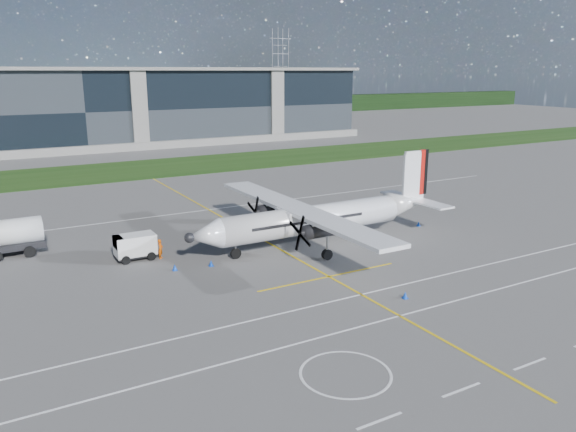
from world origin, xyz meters
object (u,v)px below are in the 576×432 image
at_px(ground_crew_person, 160,247).
at_px(safety_cone_tail, 419,224).
at_px(safety_cone_portwing, 405,295).
at_px(safety_cone_fwd, 175,267).
at_px(baggage_tug, 135,247).
at_px(turboprop_aircraft, 320,202).
at_px(safety_cone_nose_port, 211,263).
at_px(pylon_east, 280,70).

xyz_separation_m(ground_crew_person, safety_cone_tail, (25.22, -3.02, -0.68)).
relative_size(ground_crew_person, safety_cone_portwing, 3.71).
xyz_separation_m(safety_cone_portwing, safety_cone_fwd, (-11.78, 13.02, 0.00)).
height_order(baggage_tug, safety_cone_portwing, baggage_tug).
bearing_deg(safety_cone_portwing, turboprop_aircraft, 82.79).
height_order(turboprop_aircraft, safety_cone_portwing, turboprop_aircraft).
relative_size(turboprop_aircraft, safety_cone_nose_port, 50.88).
distance_m(turboprop_aircraft, baggage_tug, 16.08).
relative_size(pylon_east, safety_cone_tail, 60.00).
distance_m(pylon_east, safety_cone_fwd, 175.50).
xyz_separation_m(pylon_east, ground_crew_person, (-91.65, -145.62, -14.07)).
height_order(pylon_east, safety_cone_nose_port, pylon_east).
height_order(turboprop_aircraft, baggage_tug, turboprop_aircraft).
relative_size(safety_cone_portwing, safety_cone_tail, 1.00).
distance_m(safety_cone_tail, safety_cone_nose_port, 22.37).
bearing_deg(safety_cone_portwing, safety_cone_fwd, 132.13).
distance_m(turboprop_aircraft, safety_cone_nose_port, 11.25).
bearing_deg(safety_cone_nose_port, safety_cone_portwing, -54.45).
bearing_deg(baggage_tug, pylon_east, 57.15).
bearing_deg(baggage_tug, ground_crew_person, -24.93).
xyz_separation_m(safety_cone_tail, safety_cone_nose_port, (-22.35, -0.81, 0.00)).
xyz_separation_m(ground_crew_person, safety_cone_fwd, (0.05, -3.36, -0.68)).
bearing_deg(baggage_tug, safety_cone_fwd, -65.91).
bearing_deg(turboprop_aircraft, pylon_east, 62.28).
xyz_separation_m(pylon_east, safety_cone_fwd, (-91.60, -148.97, -14.75)).
bearing_deg(pylon_east, turboprop_aircraft, -117.72).
xyz_separation_m(baggage_tug, safety_cone_fwd, (1.88, -4.21, -0.78)).
xyz_separation_m(pylon_east, safety_cone_tail, (-66.44, -148.63, -14.75)).
xyz_separation_m(safety_cone_portwing, safety_cone_nose_port, (-8.97, 12.55, 0.00)).
relative_size(turboprop_aircraft, safety_cone_fwd, 50.88).
relative_size(safety_cone_tail, safety_cone_nose_port, 1.00).
xyz_separation_m(turboprop_aircraft, safety_cone_tail, (11.71, 0.10, -3.57)).
height_order(pylon_east, safety_cone_fwd, pylon_east).
height_order(turboprop_aircraft, safety_cone_nose_port, turboprop_aircraft).
xyz_separation_m(pylon_east, safety_cone_nose_port, (-88.79, -149.45, -14.75)).
bearing_deg(safety_cone_portwing, safety_cone_tail, 44.94).
bearing_deg(safety_cone_nose_port, pylon_east, 59.28).
distance_m(baggage_tug, safety_cone_tail, 27.33).
height_order(baggage_tug, safety_cone_tail, baggage_tug).
xyz_separation_m(baggage_tug, safety_cone_portwing, (13.66, -17.23, -0.78)).
height_order(turboprop_aircraft, safety_cone_fwd, turboprop_aircraft).
height_order(turboprop_aircraft, safety_cone_tail, turboprop_aircraft).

